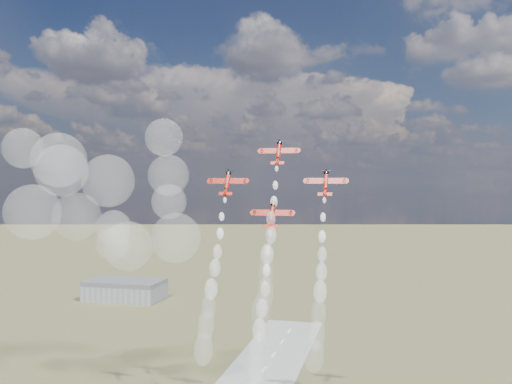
{
  "coord_description": "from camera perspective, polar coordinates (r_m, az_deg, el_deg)",
  "views": [
    {
      "loc": [
        49.72,
        -148.58,
        78.25
      ],
      "look_at": [
        11.13,
        10.43,
        75.27
      ],
      "focal_mm": 38.0,
      "sensor_mm": 36.0,
      "label": 1
    }
  ],
  "objects": [
    {
      "name": "smoke_trail_left",
      "position": [
        152.17,
        -5.07,
        -12.73
      ],
      "size": [
        5.2,
        23.69,
        42.11
      ],
      "color": "white",
      "rests_on": "plane_left"
    },
    {
      "name": "plane_right",
      "position": [
        159.87,
        7.34,
        0.97
      ],
      "size": [
        11.6,
        5.94,
        7.64
      ],
      "rotation": [
        1.09,
        0.0,
        0.0
      ],
      "color": "red",
      "rests_on": "ground"
    },
    {
      "name": "hangar",
      "position": [
        376.72,
        -13.63,
        -9.97
      ],
      "size": [
        50.0,
        28.0,
        13.0
      ],
      "color": "gray",
      "rests_on": "ground"
    },
    {
      "name": "drifted_smoke_cloud",
      "position": [
        204.08,
        -16.44,
        -0.38
      ],
      "size": [
        69.61,
        41.05,
        54.31
      ],
      "color": "white",
      "rests_on": "ground"
    },
    {
      "name": "plane_slot",
      "position": [
        157.76,
        1.7,
        -2.42
      ],
      "size": [
        11.6,
        5.94,
        7.64
      ],
      "rotation": [
        1.09,
        0.0,
        0.0
      ],
      "color": "red",
      "rests_on": "ground"
    },
    {
      "name": "plane_lead",
      "position": [
        167.21,
        2.39,
        4.19
      ],
      "size": [
        11.6,
        5.94,
        7.64
      ],
      "rotation": [
        1.09,
        0.0,
        0.0
      ],
      "color": "red",
      "rests_on": "ground"
    },
    {
      "name": "smoke_trail_lead",
      "position": [
        151.25,
        0.97,
        -9.19
      ],
      "size": [
        5.58,
        22.83,
        41.83
      ],
      "color": "white",
      "rests_on": "plane_lead"
    },
    {
      "name": "smoke_trail_slot",
      "position": [
        146.49,
        0.11,
        -16.95
      ],
      "size": [
        5.14,
        22.9,
        41.34
      ],
      "color": "white",
      "rests_on": "plane_slot"
    },
    {
      "name": "plane_left",
      "position": [
        165.89,
        -3.04,
        0.98
      ],
      "size": [
        11.6,
        5.94,
        7.64
      ],
      "rotation": [
        1.09,
        0.0,
        0.0
      ],
      "color": "red",
      "rests_on": "ground"
    },
    {
      "name": "smoke_trail_right",
      "position": [
        146.16,
        6.49,
        -13.34
      ],
      "size": [
        5.22,
        22.83,
        42.09
      ],
      "color": "white",
      "rests_on": "plane_right"
    }
  ]
}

